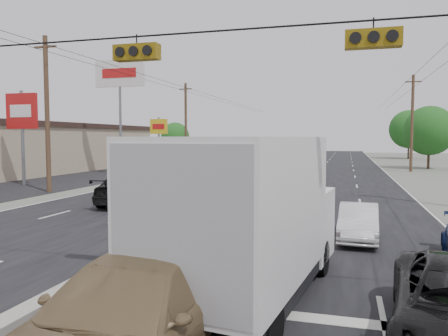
{
  "coord_description": "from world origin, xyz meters",
  "views": [
    {
      "loc": [
        6.06,
        -8.98,
        3.56
      ],
      "look_at": [
        0.79,
        9.7,
        2.2
      ],
      "focal_mm": 35.0,
      "sensor_mm": 36.0,
      "label": 1
    }
  ],
  "objects": [
    {
      "name": "pole_sign_mid",
      "position": [
        -17.0,
        18.0,
        5.11
      ],
      "size": [
        2.6,
        0.25,
        7.0
      ],
      "color": "slate",
      "rests_on": "ground"
    },
    {
      "name": "tree_left_far",
      "position": [
        -22.0,
        60.0,
        3.72
      ],
      "size": [
        4.8,
        4.8,
        6.12
      ],
      "color": "#382619",
      "rests_on": "ground"
    },
    {
      "name": "utility_pole_right_c",
      "position": [
        12.5,
        40.0,
        5.11
      ],
      "size": [
        1.6,
        0.3,
        10.0
      ],
      "color": "#422D1E",
      "rests_on": "ground"
    },
    {
      "name": "tree_right_mid",
      "position": [
        15.0,
        45.0,
        4.34
      ],
      "size": [
        5.6,
        5.6,
        7.14
      ],
      "color": "#382619",
      "rests_on": "ground"
    },
    {
      "name": "red_sedan",
      "position": [
        2.31,
        4.73,
        0.7
      ],
      "size": [
        1.6,
        4.3,
        1.4
      ],
      "primitive_type": "imported",
      "rotation": [
        0.0,
        0.0,
        -0.03
      ],
      "color": "#BA150B",
      "rests_on": "ground"
    },
    {
      "name": "utility_pole_left_c",
      "position": [
        -12.5,
        40.0,
        5.11
      ],
      "size": [
        1.6,
        0.3,
        10.0
      ],
      "color": "#422D1E",
      "rests_on": "ground"
    },
    {
      "name": "tan_sedan",
      "position": [
        3.0,
        -3.16,
        0.86
      ],
      "size": [
        2.73,
        6.05,
        1.72
      ],
      "primitive_type": "imported",
      "rotation": [
        0.0,
        0.0,
        -0.05
      ],
      "color": "olive",
      "rests_on": "ground"
    },
    {
      "name": "center_median",
      "position": [
        0.0,
        30.0,
        0.1
      ],
      "size": [
        0.5,
        160.0,
        0.2
      ],
      "primitive_type": "cube",
      "color": "gray",
      "rests_on": "ground"
    },
    {
      "name": "queue_car_c",
      "position": [
        3.5,
        13.99,
        0.78
      ],
      "size": [
        2.79,
        5.73,
        1.57
      ],
      "primitive_type": "imported",
      "rotation": [
        0.0,
        0.0,
        -0.03
      ],
      "color": "gray",
      "rests_on": "ground"
    },
    {
      "name": "oncoming_far",
      "position": [
        -1.4,
        20.7,
        0.65
      ],
      "size": [
        2.7,
        4.89,
        1.3
      ],
      "primitive_type": "imported",
      "rotation": [
        0.0,
        0.0,
        3.02
      ],
      "color": "#B4B6BD",
      "rests_on": "ground"
    },
    {
      "name": "oncoming_near",
      "position": [
        -5.14,
        11.89,
        0.79
      ],
      "size": [
        2.94,
        5.69,
        1.58
      ],
      "primitive_type": "imported",
      "rotation": [
        0.0,
        0.0,
        3.28
      ],
      "color": "black",
      "rests_on": "ground"
    },
    {
      "name": "traffic_signals",
      "position": [
        1.4,
        0.0,
        5.49
      ],
      "size": [
        25.0,
        0.3,
        0.54
      ],
      "color": "black",
      "rests_on": "ground"
    },
    {
      "name": "queue_car_b",
      "position": [
        6.49,
        6.7,
        0.61
      ],
      "size": [
        1.43,
        3.74,
        1.22
      ],
      "primitive_type": "imported",
      "rotation": [
        0.0,
        0.0,
        -0.04
      ],
      "color": "silver",
      "rests_on": "ground"
    },
    {
      "name": "queue_car_a",
      "position": [
        1.4,
        10.97,
        0.71
      ],
      "size": [
        2.06,
        4.29,
        1.41
      ],
      "primitive_type": "imported",
      "rotation": [
        0.0,
        0.0,
        0.1
      ],
      "color": "black",
      "rests_on": "ground"
    },
    {
      "name": "box_truck",
      "position": [
        4.09,
        0.06,
        1.83
      ],
      "size": [
        3.32,
        7.29,
        3.57
      ],
      "rotation": [
        0.0,
        0.0,
        -0.13
      ],
      "color": "black",
      "rests_on": "ground"
    },
    {
      "name": "tree_right_far",
      "position": [
        16.0,
        70.0,
        4.96
      ],
      "size": [
        6.4,
        6.4,
        8.16
      ],
      "color": "#382619",
      "rests_on": "ground"
    },
    {
      "name": "pole_sign_far",
      "position": [
        -16.0,
        40.0,
        4.41
      ],
      "size": [
        2.2,
        0.25,
        6.0
      ],
      "color": "slate",
      "rests_on": "ground"
    },
    {
      "name": "road_surface",
      "position": [
        0.0,
        30.0,
        0.0
      ],
      "size": [
        20.0,
        160.0,
        0.02
      ],
      "primitive_type": "cube",
      "color": "black",
      "rests_on": "ground"
    },
    {
      "name": "pole_sign_billboard",
      "position": [
        -14.5,
        28.0,
        8.87
      ],
      "size": [
        5.0,
        0.25,
        11.0
      ],
      "color": "slate",
      "rests_on": "ground"
    },
    {
      "name": "ground",
      "position": [
        0.0,
        0.0,
        0.0
      ],
      "size": [
        200.0,
        200.0,
        0.0
      ],
      "primitive_type": "plane",
      "color": "#606356",
      "rests_on": "ground"
    },
    {
      "name": "utility_pole_left_b",
      "position": [
        -12.5,
        15.0,
        5.11
      ],
      "size": [
        1.6,
        0.3,
        10.0
      ],
      "color": "#422D1E",
      "rests_on": "ground"
    },
    {
      "name": "parking_lot",
      "position": [
        -17.0,
        25.0,
        0.0
      ],
      "size": [
        10.0,
        42.0,
        0.02
      ],
      "primitive_type": "cube",
      "color": "black",
      "rests_on": "ground"
    }
  ]
}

